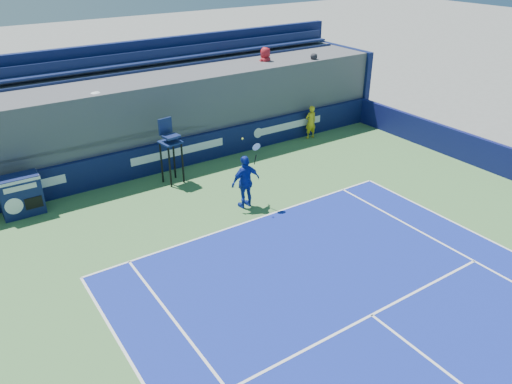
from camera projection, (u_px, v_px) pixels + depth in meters
ball_person at (311, 122)px, 22.76m from camera, size 0.59×0.41×1.53m
back_hoarding at (178, 154)px, 19.88m from camera, size 20.40×0.21×1.20m
match_clock at (20, 194)px, 16.41m from camera, size 1.33×0.74×1.40m
umpire_chair at (170, 145)px, 18.24m from camera, size 0.79×0.79×2.48m
tennis_player at (246, 182)px, 16.79m from camera, size 1.11×0.49×2.57m
stadium_seating at (154, 111)px, 20.82m from camera, size 21.00×4.05×4.40m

